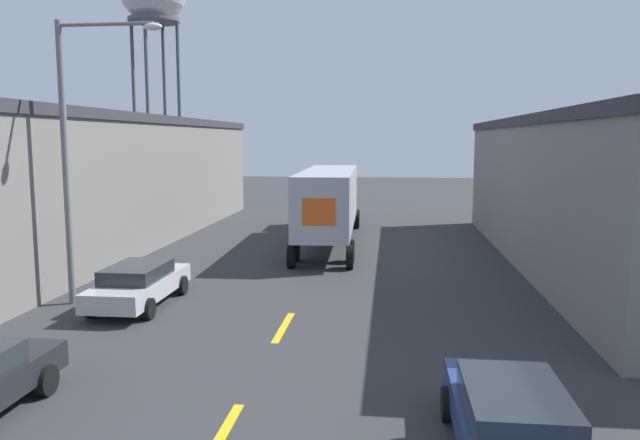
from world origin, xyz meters
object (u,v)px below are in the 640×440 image
object	(u,v)px
semi_truck	(331,198)
street_lamp	(77,142)
parked_car_right_near	(513,422)
parked_car_left_far	(139,283)

from	to	relation	value
semi_truck	street_lamp	bearing A→B (deg)	-119.40
parked_car_right_near	parked_car_left_far	bearing A→B (deg)	138.63
parked_car_right_near	street_lamp	size ratio (longest dim) A/B	0.54
semi_truck	street_lamp	size ratio (longest dim) A/B	1.68
parked_car_right_near	street_lamp	bearing A→B (deg)	143.41
semi_truck	parked_car_left_far	distance (m)	13.42
semi_truck	parked_car_left_far	size ratio (longest dim) A/B	3.08
parked_car_left_far	street_lamp	world-z (taller)	street_lamp
parked_car_left_far	street_lamp	xyz separation A→B (m)	(-1.78, -0.01, 4.33)
street_lamp	parked_car_left_far	bearing A→B (deg)	0.26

